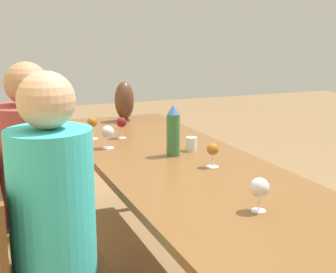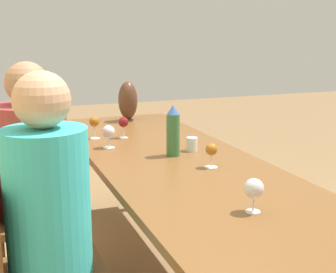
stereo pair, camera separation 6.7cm
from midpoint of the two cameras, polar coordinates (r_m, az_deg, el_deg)
name	(u,v)px [view 2 (the right image)]	position (r m, az deg, el deg)	size (l,w,h in m)	color
dining_table	(182,176)	(2.43, 2.55, -4.88)	(2.91, 0.85, 0.76)	brown
water_bottle	(173,131)	(2.53, 1.38, 0.65)	(0.07, 0.07, 0.28)	#336638
water_tumbler	(192,144)	(2.66, 3.65, -0.93)	(0.06, 0.06, 0.08)	silver
vase	(128,101)	(3.54, -4.37, 4.38)	(0.15, 0.15, 0.30)	#4C2D1E
wine_glass_0	(108,132)	(2.73, -6.57, 0.52)	(0.08, 0.08, 0.13)	silver
wine_glass_1	(212,151)	(2.34, 6.15, -1.71)	(0.06, 0.06, 0.12)	silver
wine_glass_2	(123,123)	(2.98, -4.82, 1.68)	(0.07, 0.07, 0.14)	silver
wine_glass_3	(94,123)	(2.98, -8.34, 1.70)	(0.07, 0.07, 0.14)	silver
wine_glass_4	(254,189)	(1.79, 11.49, -6.29)	(0.08, 0.08, 0.13)	silver
chair_near	(36,272)	(2.04, -14.91, -15.72)	(0.44, 0.44, 0.86)	brown
chair_far	(23,213)	(2.66, -16.59, -8.90)	(0.44, 0.44, 0.86)	brown
person_near	(52,219)	(1.95, -13.00, -9.76)	(0.34, 0.34, 1.29)	#2D2D38
person_far	(36,175)	(2.60, -15.13, -4.54)	(0.38, 0.38, 1.28)	#2D2D38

